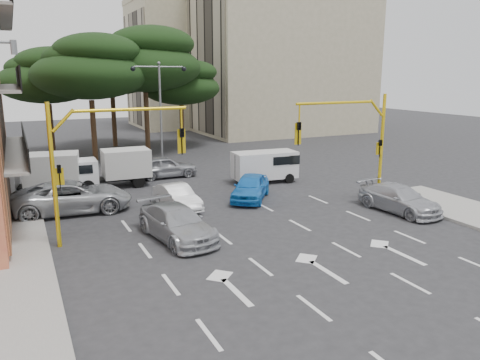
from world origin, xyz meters
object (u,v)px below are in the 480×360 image
at_px(car_silver_parked, 399,199).
at_px(box_truck_a, 36,175).
at_px(car_silver_cross_a, 73,197).
at_px(street_lamp_center, 160,96).
at_px(car_white_hatch, 177,197).
at_px(signal_mast_right, 357,134).
at_px(box_truck_b, 113,169).
at_px(signal_mast_left, 98,152).
at_px(car_silver_wagon, 177,223).
at_px(car_blue_compact, 251,187).
at_px(van_white, 265,167).
at_px(car_silver_cross_b, 165,167).

relative_size(car_silver_parked, box_truck_a, 0.94).
bearing_deg(car_silver_cross_a, street_lamp_center, -35.60).
xyz_separation_m(car_white_hatch, car_silver_parked, (10.30, -5.57, 0.05)).
height_order(signal_mast_right, street_lamp_center, street_lamp_center).
distance_m(car_silver_cross_a, box_truck_a, 4.72).
bearing_deg(box_truck_b, signal_mast_left, 168.54).
height_order(car_silver_wagon, box_truck_b, box_truck_b).
bearing_deg(signal_mast_right, box_truck_a, 149.13).
relative_size(signal_mast_right, car_blue_compact, 1.40).
relative_size(signal_mast_left, street_lamp_center, 0.77).
bearing_deg(box_truck_a, car_silver_wagon, -144.81).
relative_size(street_lamp_center, van_white, 1.86).
distance_m(signal_mast_left, car_silver_cross_b, 12.96).
height_order(car_white_hatch, box_truck_b, box_truck_b).
height_order(car_white_hatch, van_white, van_white).
xyz_separation_m(street_lamp_center, car_blue_compact, (2.02, -10.76, -4.70)).
relative_size(car_silver_parked, box_truck_b, 0.99).
height_order(signal_mast_left, car_silver_cross_a, signal_mast_left).
relative_size(car_silver_wagon, car_silver_cross_b, 1.12).
relative_size(car_blue_compact, box_truck_b, 0.89).
relative_size(car_silver_wagon, box_truck_a, 0.98).
bearing_deg(signal_mast_left, car_silver_wagon, -22.25).
relative_size(signal_mast_left, box_truck_b, 1.24).
distance_m(car_blue_compact, car_silver_wagon, 7.38).
height_order(car_silver_parked, box_truck_b, box_truck_b).
bearing_deg(van_white, car_silver_parked, 23.81).
distance_m(car_silver_wagon, box_truck_a, 11.84).
relative_size(car_silver_cross_a, van_white, 1.42).
bearing_deg(car_silver_cross_a, van_white, -77.76).
xyz_separation_m(signal_mast_left, box_truck_b, (2.30, 9.76, -2.70)).
bearing_deg(car_silver_parked, signal_mast_left, 166.63).
bearing_deg(street_lamp_center, box_truck_a, -153.13).
distance_m(car_silver_cross_b, box_truck_b, 3.99).
height_order(street_lamp_center, box_truck_b, street_lamp_center).
height_order(signal_mast_left, car_silver_parked, signal_mast_left).
bearing_deg(car_white_hatch, car_silver_parked, -33.74).
relative_size(car_silver_wagon, box_truck_b, 1.03).
bearing_deg(signal_mast_left, car_silver_cross_b, 61.11).
relative_size(car_silver_cross_a, car_silver_parked, 1.25).
bearing_deg(box_truck_a, car_silver_cross_a, -151.43).
distance_m(signal_mast_left, car_silver_wagon, 4.49).
xyz_separation_m(signal_mast_right, van_white, (-1.94, 6.78, -2.84)).
height_order(signal_mast_left, car_blue_compact, signal_mast_left).
bearing_deg(van_white, car_silver_cross_a, -76.63).
distance_m(car_white_hatch, car_silver_parked, 11.71).
relative_size(car_blue_compact, car_silver_wagon, 0.86).
bearing_deg(car_silver_cross_a, signal_mast_right, -105.31).
relative_size(car_silver_cross_b, box_truck_b, 0.92).
bearing_deg(car_silver_wagon, box_truck_a, 107.47).
xyz_separation_m(car_silver_parked, van_white, (-3.06, 9.07, 0.35)).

